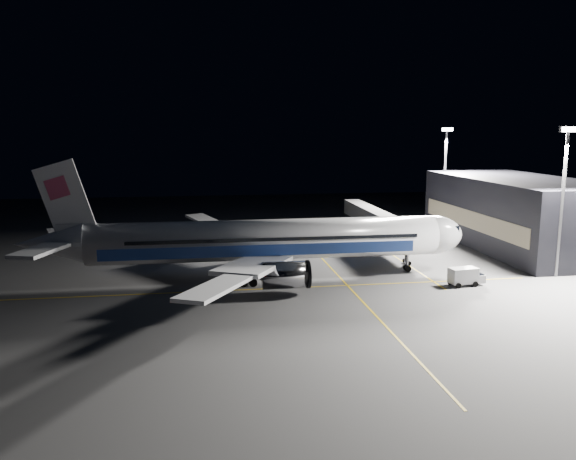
% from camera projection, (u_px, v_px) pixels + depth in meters
% --- Properties ---
extents(ground, '(200.00, 200.00, 0.00)m').
position_uv_depth(ground, '(267.00, 277.00, 78.32)').
color(ground, '#4C4C4F').
rests_on(ground, ground).
extents(guide_line_main, '(0.25, 80.00, 0.01)m').
position_uv_depth(guide_line_main, '(337.00, 274.00, 79.81)').
color(guide_line_main, gold).
rests_on(guide_line_main, ground).
extents(guide_line_cross, '(70.00, 0.25, 0.01)m').
position_uv_depth(guide_line_cross, '(272.00, 289.00, 72.48)').
color(guide_line_cross, gold).
rests_on(guide_line_cross, ground).
extents(guide_line_side, '(0.25, 40.00, 0.01)m').
position_uv_depth(guide_line_side, '(394.00, 256.00, 91.33)').
color(guide_line_side, gold).
rests_on(guide_line_side, ground).
extents(airliner, '(61.48, 54.22, 16.64)m').
position_uv_depth(airliner, '(259.00, 241.00, 77.25)').
color(airliner, silver).
rests_on(airliner, ground).
extents(terminal, '(18.12, 40.00, 12.00)m').
position_uv_depth(terminal, '(519.00, 213.00, 97.75)').
color(terminal, black).
rests_on(terminal, ground).
extents(jet_bridge, '(3.60, 34.40, 6.30)m').
position_uv_depth(jet_bridge, '(379.00, 220.00, 98.36)').
color(jet_bridge, '#B2B2B7').
rests_on(jet_bridge, ground).
extents(floodlight_mast_north, '(2.40, 0.68, 20.70)m').
position_uv_depth(floodlight_mast_north, '(445.00, 169.00, 113.23)').
color(floodlight_mast_north, '#59595E').
rests_on(floodlight_mast_north, ground).
extents(floodlight_mast_south, '(2.40, 0.67, 20.70)m').
position_uv_depth(floodlight_mast_south, '(563.00, 188.00, 76.26)').
color(floodlight_mast_south, '#59595E').
rests_on(floodlight_mast_south, ground).
extents(service_truck, '(4.95, 2.58, 2.42)m').
position_uv_depth(service_truck, '(466.00, 276.00, 73.72)').
color(service_truck, silver).
rests_on(service_truck, ground).
extents(baggage_tug, '(2.25, 1.87, 1.53)m').
position_uv_depth(baggage_tug, '(206.00, 246.00, 95.23)').
color(baggage_tug, black).
rests_on(baggage_tug, ground).
extents(safety_cone_a, '(0.40, 0.40, 0.60)m').
position_uv_depth(safety_cone_a, '(288.00, 259.00, 87.70)').
color(safety_cone_a, '#DF4409').
rests_on(safety_cone_a, ground).
extents(safety_cone_b, '(0.43, 0.43, 0.65)m').
position_uv_depth(safety_cone_b, '(291.00, 267.00, 82.82)').
color(safety_cone_b, '#DF4409').
rests_on(safety_cone_b, ground).
extents(safety_cone_c, '(0.40, 0.40, 0.60)m').
position_uv_depth(safety_cone_c, '(278.00, 262.00, 86.11)').
color(safety_cone_c, '#DF4409').
rests_on(safety_cone_c, ground).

